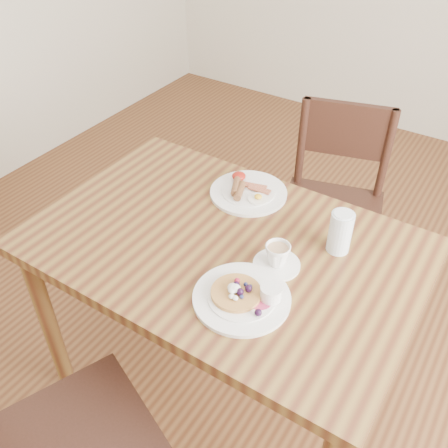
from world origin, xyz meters
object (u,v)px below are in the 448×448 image
dining_table (224,264)px  breakfast_plate (247,191)px  teacup_saucer (277,257)px  pancake_plate (244,296)px  chair_far (333,199)px  water_glass (340,232)px

dining_table → breakfast_plate: size_ratio=4.44×
breakfast_plate → teacup_saucer: bearing=-45.7°
dining_table → teacup_saucer: teacup_saucer is taller
breakfast_plate → teacup_saucer: (0.26, -0.27, 0.02)m
dining_table → pancake_plate: size_ratio=4.44×
dining_table → chair_far: chair_far is taller
teacup_saucer → water_glass: 0.21m
teacup_saucer → water_glass: (0.12, 0.17, 0.03)m
chair_far → breakfast_plate: (-0.16, -0.48, 0.27)m
dining_table → breakfast_plate: (-0.07, 0.26, 0.11)m
breakfast_plate → water_glass: (0.38, -0.10, 0.06)m
dining_table → water_glass: 0.39m
water_glass → pancake_plate: bearing=-111.9°
pancake_plate → water_glass: size_ratio=2.00×
chair_far → water_glass: (0.22, -0.58, 0.32)m
water_glass → teacup_saucer: bearing=-126.4°
teacup_saucer → water_glass: water_glass is taller
pancake_plate → teacup_saucer: teacup_saucer is taller
dining_table → water_glass: size_ratio=8.87×
breakfast_plate → water_glass: bearing=-14.8°
breakfast_plate → teacup_saucer: 0.37m
chair_far → teacup_saucer: bearing=82.3°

